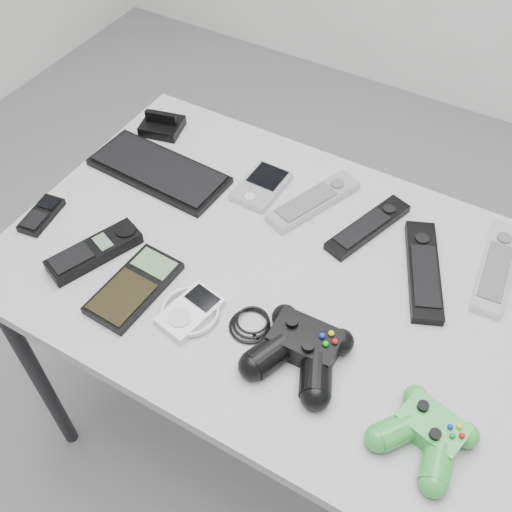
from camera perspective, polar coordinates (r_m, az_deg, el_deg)
The scene contains 15 objects.
floor at distance 1.71m, azimuth -0.20°, elevation -16.92°, with size 3.50×3.50×0.00m, color gray.
desk at distance 1.15m, azimuth 2.95°, elevation -3.35°, with size 1.06×0.68×0.71m.
pda_keyboard at distance 1.30m, azimuth -9.25°, elevation 8.06°, with size 0.30×0.13×0.02m, color black.
dock_bracket at distance 1.41m, azimuth -8.98°, elevation 12.52°, with size 0.09×0.08×0.05m, color black.
pda at distance 1.25m, azimuth 0.52°, elevation 6.72°, with size 0.08×0.13×0.02m, color #A6A7AD.
remote_silver_a at distance 1.22m, azimuth 5.53°, elevation 5.29°, with size 0.05×0.21×0.02m, color #A6A7AD.
remote_black_a at distance 1.19m, azimuth 10.63°, elevation 2.79°, with size 0.05×0.20×0.02m, color black.
remote_black_b at distance 1.13m, azimuth 15.68°, elevation -1.26°, with size 0.05×0.23×0.02m, color black.
remote_silver_b at distance 1.18m, azimuth 21.93°, elevation -0.91°, with size 0.05×0.22×0.02m, color #BAB9C0.
mobile_phone at distance 1.26m, azimuth -19.77°, elevation 3.72°, with size 0.05×0.10×0.02m, color black.
cordless_handset at distance 1.16m, azimuth -15.15°, elevation 0.46°, with size 0.06×0.18×0.03m, color black.
calculator at distance 1.09m, azimuth -11.52°, elevation -2.91°, with size 0.09×0.18×0.02m, color black.
mp3_player at distance 1.04m, azimuth -6.29°, elevation -5.24°, with size 0.10×0.11×0.02m, color silver.
controller_black at distance 0.98m, azimuth 4.29°, elevation -8.75°, with size 0.27×0.17×0.05m, color black, non-canonical shape.
controller_green at distance 0.95m, azimuth 15.96°, elevation -15.88°, with size 0.14×0.15×0.05m, color green, non-canonical shape.
Camera 1 is at (0.34, -0.58, 1.57)m, focal length 42.00 mm.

